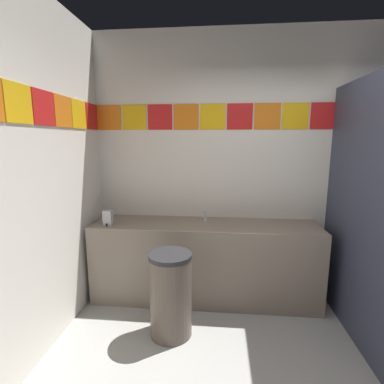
% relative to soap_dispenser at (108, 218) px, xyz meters
% --- Properties ---
extents(wall_back, '(4.36, 0.09, 2.88)m').
position_rel_soap_dispenser_xyz_m(wall_back, '(1.93, 0.48, 0.52)').
color(wall_back, silver).
rests_on(wall_back, ground_plane).
extents(vanity_counter, '(2.39, 0.56, 0.85)m').
position_rel_soap_dispenser_xyz_m(vanity_counter, '(1.00, 0.16, -0.50)').
color(vanity_counter, gray).
rests_on(vanity_counter, ground_plane).
extents(faucet_center, '(0.04, 0.10, 0.14)m').
position_rel_soap_dispenser_xyz_m(faucet_center, '(1.00, 0.25, -0.03)').
color(faucet_center, silver).
rests_on(faucet_center, vanity_counter).
extents(soap_dispenser, '(0.09, 0.09, 0.16)m').
position_rel_soap_dispenser_xyz_m(soap_dispenser, '(0.00, 0.00, 0.00)').
color(soap_dispenser, '#B7BABF').
rests_on(soap_dispenser, vanity_counter).
extents(trash_bin, '(0.38, 0.38, 0.76)m').
position_rel_soap_dispenser_xyz_m(trash_bin, '(0.73, -0.47, -0.54)').
color(trash_bin, brown).
rests_on(trash_bin, ground_plane).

